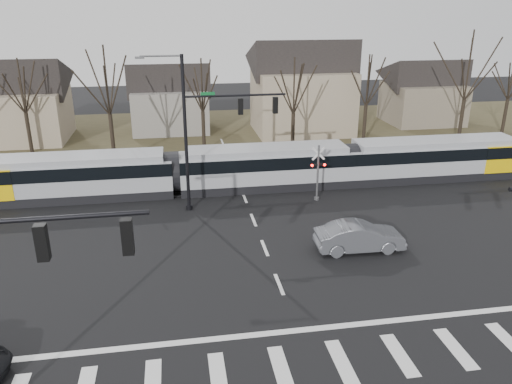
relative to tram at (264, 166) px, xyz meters
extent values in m
plane|color=black|center=(-1.79, -16.00, -1.72)|extent=(140.00, 140.00, 0.00)
cube|color=#38331E|center=(-1.79, 16.00, -1.71)|extent=(140.00, 28.00, 0.01)
cube|color=silver|center=(-7.79, -20.00, -1.71)|extent=(0.60, 2.60, 0.01)
cube|color=silver|center=(-5.39, -20.00, -1.71)|extent=(0.60, 2.60, 0.01)
cube|color=silver|center=(-2.99, -20.00, -1.71)|extent=(0.60, 2.60, 0.01)
cube|color=silver|center=(-0.59, -20.00, -1.71)|extent=(0.60, 2.60, 0.01)
cube|color=silver|center=(1.81, -20.00, -1.71)|extent=(0.60, 2.60, 0.01)
cube|color=silver|center=(4.21, -20.00, -1.71)|extent=(0.60, 2.60, 0.01)
cube|color=silver|center=(6.61, -20.00, -1.71)|extent=(0.60, 2.60, 0.01)
cube|color=silver|center=(-1.79, -17.80, -1.71)|extent=(28.00, 0.35, 0.01)
cube|color=silver|center=(-1.79, -14.00, -1.71)|extent=(0.18, 2.00, 0.01)
cube|color=silver|center=(-1.79, -10.00, -1.71)|extent=(0.18, 2.00, 0.01)
cube|color=silver|center=(-1.79, -6.00, -1.71)|extent=(0.18, 2.00, 0.01)
cube|color=silver|center=(-1.79, -2.00, -1.71)|extent=(0.18, 2.00, 0.01)
cube|color=silver|center=(-1.79, 2.00, -1.71)|extent=(0.18, 2.00, 0.01)
cube|color=silver|center=(-1.79, 6.00, -1.71)|extent=(0.18, 2.00, 0.01)
cube|color=silver|center=(-1.79, 10.00, -1.71)|extent=(0.18, 2.00, 0.01)
cube|color=silver|center=(-1.79, 14.00, -1.71)|extent=(0.18, 2.00, 0.01)
cube|color=#59595E|center=(-1.79, -0.90, -1.69)|extent=(90.00, 0.12, 0.06)
cube|color=#59595E|center=(-1.79, 0.50, -1.69)|extent=(90.00, 0.12, 0.06)
cube|color=gray|center=(-13.82, 0.00, -0.14)|extent=(14.01, 3.02, 3.15)
cube|color=black|center=(-13.82, 0.00, 0.49)|extent=(14.03, 3.06, 0.92)
cube|color=gray|center=(0.19, 0.00, -0.14)|extent=(12.94, 3.02, 3.15)
cube|color=black|center=(0.19, 0.00, 0.49)|extent=(12.96, 3.06, 0.92)
cube|color=gray|center=(13.67, 0.00, -0.14)|extent=(14.01, 3.02, 3.15)
cube|color=black|center=(13.67, 0.00, 0.49)|extent=(14.03, 3.06, 0.92)
cube|color=yellow|center=(18.95, 0.00, -0.04)|extent=(3.45, 3.08, 2.10)
imported|color=#52545A|center=(3.41, -11.09, -0.90)|extent=(2.02, 5.07, 1.64)
cylinder|color=black|center=(-10.54, -22.00, 5.88)|extent=(6.50, 0.14, 0.14)
cube|color=black|center=(-10.21, -22.00, 5.18)|extent=(0.32, 0.32, 1.05)
sphere|color=#FF0C07|center=(-10.21, -22.00, 5.51)|extent=(0.22, 0.22, 0.22)
cube|color=black|center=(-7.94, -22.00, 5.18)|extent=(0.32, 0.32, 1.05)
sphere|color=#FF0C07|center=(-7.94, -22.00, 5.51)|extent=(0.22, 0.22, 0.22)
cylinder|color=black|center=(-5.79, -3.50, 3.38)|extent=(0.22, 0.22, 10.20)
cylinder|color=black|center=(-5.79, -3.50, -1.57)|extent=(0.44, 0.44, 0.30)
cylinder|color=black|center=(-2.54, -3.50, 5.88)|extent=(6.50, 0.14, 0.14)
cube|color=#0C5926|center=(-4.29, -3.50, 6.03)|extent=(0.90, 0.03, 0.22)
cube|color=black|center=(-2.21, -3.50, 5.18)|extent=(0.32, 0.32, 1.05)
sphere|color=#FF0C07|center=(-2.21, -3.50, 5.51)|extent=(0.22, 0.22, 0.22)
cube|color=black|center=(0.06, -3.50, 5.18)|extent=(0.32, 0.32, 1.05)
sphere|color=#FF0C07|center=(0.06, -3.50, 5.51)|extent=(0.22, 0.22, 0.22)
cube|color=#59595B|center=(-8.29, -3.50, 8.30)|extent=(0.55, 0.22, 0.14)
cylinder|color=#59595B|center=(3.21, -3.20, 0.28)|extent=(0.14, 0.14, 4.00)
cylinder|color=#59595B|center=(3.21, -3.20, -1.62)|extent=(0.36, 0.36, 0.20)
cube|color=silver|center=(3.21, -3.20, 1.68)|extent=(0.95, 0.04, 0.95)
cube|color=silver|center=(3.21, -3.20, 1.68)|extent=(0.95, 0.04, 0.95)
cube|color=black|center=(3.21, -3.20, 0.88)|extent=(1.00, 0.10, 0.12)
sphere|color=#FF0C07|center=(2.76, -3.28, 0.88)|extent=(0.18, 0.18, 0.18)
sphere|color=#FF0C07|center=(3.66, -3.28, 0.88)|extent=(0.18, 0.18, 0.18)
cube|color=gray|center=(-21.79, 18.00, 0.78)|extent=(9.00, 8.00, 5.00)
cube|color=slate|center=(-6.79, 20.00, 0.53)|extent=(8.00, 7.00, 4.50)
cube|color=gray|center=(7.21, 17.00, 1.53)|extent=(10.00, 8.00, 6.50)
cube|color=#6A5F4E|center=(22.21, 19.00, 0.53)|extent=(8.00, 7.00, 4.50)
camera|label=1|loc=(-6.46, -35.04, 11.26)|focal=35.00mm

